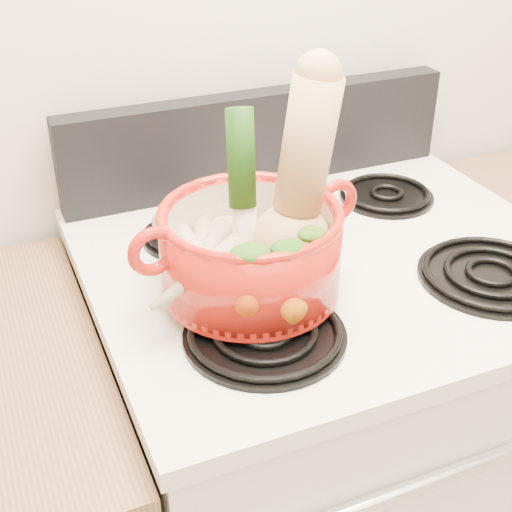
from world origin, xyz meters
name	(u,v)px	position (x,y,z in m)	size (l,w,h in m)	color
stove_body	(318,466)	(0.00, 1.40, 0.46)	(0.76, 0.65, 0.92)	silver
cooktop	(332,262)	(0.00, 1.40, 0.93)	(0.78, 0.67, 0.03)	silver
control_backsplash	(259,139)	(0.00, 1.70, 1.04)	(0.76, 0.05, 0.18)	black
oven_handle	(443,477)	(0.00, 1.06, 0.78)	(0.02, 0.02, 0.60)	silver
burner_front_left	(265,333)	(-0.19, 1.24, 0.96)	(0.22, 0.22, 0.02)	black
burner_front_right	(492,274)	(0.19, 1.24, 0.96)	(0.22, 0.22, 0.02)	black
burner_back_left	(193,233)	(-0.19, 1.54, 0.96)	(0.17, 0.17, 0.02)	black
burner_back_right	(387,194)	(0.19, 1.54, 0.96)	(0.17, 0.17, 0.02)	black
dutch_oven	(250,251)	(-0.17, 1.33, 1.03)	(0.26, 0.26, 0.13)	#B3190F
pot_handle_left	(153,251)	(-0.31, 1.32, 1.07)	(0.07, 0.07, 0.02)	#B3190F
pot_handle_right	(336,201)	(-0.03, 1.35, 1.07)	(0.07, 0.07, 0.02)	#B3190F
squash	(296,180)	(-0.11, 1.32, 1.14)	(0.12, 0.12, 0.29)	tan
leek	(245,193)	(-0.17, 1.35, 1.12)	(0.04, 0.04, 0.25)	silver
ginger	(226,232)	(-0.17, 1.43, 1.02)	(0.08, 0.06, 0.04)	tan
parsnip_0	(203,261)	(-0.23, 1.36, 1.01)	(0.04, 0.04, 0.19)	beige
parsnip_1	(195,266)	(-0.25, 1.34, 1.02)	(0.04, 0.04, 0.19)	beige
parsnip_2	(197,247)	(-0.24, 1.38, 1.03)	(0.04, 0.04, 0.19)	beige
parsnip_3	(207,265)	(-0.24, 1.31, 1.04)	(0.04, 0.04, 0.20)	beige
carrot_0	(257,283)	(-0.18, 1.28, 1.01)	(0.03, 0.03, 0.17)	#BF5709
carrot_1	(230,275)	(-0.21, 1.31, 1.02)	(0.03, 0.03, 0.16)	#CD5C0A
carrot_2	(258,265)	(-0.17, 1.31, 1.02)	(0.03, 0.03, 0.16)	#C84B0A
carrot_3	(248,277)	(-0.20, 1.28, 1.03)	(0.03, 0.03, 0.14)	#C44109
carrot_4	(249,256)	(-0.18, 1.31, 1.04)	(0.04, 0.04, 0.18)	#C65209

